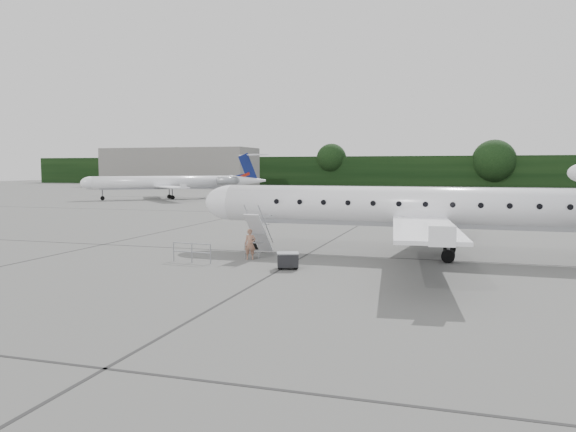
% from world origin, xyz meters
% --- Properties ---
extents(ground, '(320.00, 320.00, 0.00)m').
position_xyz_m(ground, '(0.00, 0.00, 0.00)').
color(ground, '#585956').
rests_on(ground, ground).
extents(treeline, '(260.00, 4.00, 8.00)m').
position_xyz_m(treeline, '(0.00, 130.00, 4.00)').
color(treeline, black).
rests_on(treeline, ground).
extents(terminal_building, '(40.00, 14.00, 10.00)m').
position_xyz_m(terminal_building, '(-70.00, 110.00, 5.00)').
color(terminal_building, slate).
rests_on(terminal_building, ground).
extents(main_regional_jet, '(30.02, 21.74, 7.65)m').
position_xyz_m(main_regional_jet, '(-0.33, 7.31, 3.82)').
color(main_regional_jet, white).
rests_on(main_regional_jet, ground).
extents(airstair, '(0.87, 2.40, 2.40)m').
position_xyz_m(airstair, '(-9.38, 5.08, 1.20)').
color(airstair, white).
rests_on(airstair, ground).
extents(passenger, '(0.69, 0.55, 1.64)m').
position_xyz_m(passenger, '(-9.39, 3.73, 0.82)').
color(passenger, '#986853').
rests_on(passenger, ground).
extents(safety_railing, '(2.20, 0.27, 1.00)m').
position_xyz_m(safety_railing, '(-11.91, 1.90, 0.50)').
color(safety_railing, gray).
rests_on(safety_railing, ground).
extents(baggage_cart, '(1.21, 1.09, 0.86)m').
position_xyz_m(baggage_cart, '(-6.64, 1.62, 0.43)').
color(baggage_cart, black).
rests_on(baggage_cart, ground).
extents(bg_regional_left, '(33.69, 32.55, 7.18)m').
position_xyz_m(bg_regional_left, '(-42.80, 53.74, 3.59)').
color(bg_regional_left, white).
rests_on(bg_regional_left, ground).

